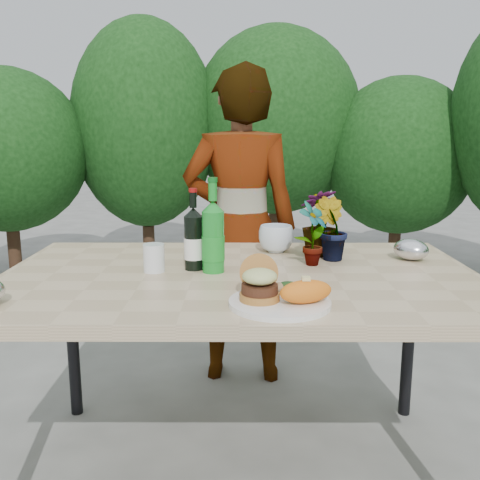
{
  "coord_description": "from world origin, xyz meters",
  "views": [
    {
      "loc": [
        0.01,
        -1.73,
        1.22
      ],
      "look_at": [
        0.0,
        -0.08,
        0.88
      ],
      "focal_mm": 40.0,
      "sensor_mm": 36.0,
      "label": 1
    }
  ],
  "objects_px": {
    "wine_bottle": "(194,240)",
    "person": "(240,228)",
    "patio_table": "(240,290)",
    "dinner_plate": "(280,303)"
  },
  "relations": [
    {
      "from": "wine_bottle",
      "to": "person",
      "type": "xyz_separation_m",
      "value": [
        0.16,
        0.75,
        -0.09
      ]
    },
    {
      "from": "patio_table",
      "to": "wine_bottle",
      "type": "bearing_deg",
      "value": 161.56
    },
    {
      "from": "patio_table",
      "to": "dinner_plate",
      "type": "relative_size",
      "value": 5.71
    },
    {
      "from": "wine_bottle",
      "to": "dinner_plate",
      "type": "bearing_deg",
      "value": -73.0
    },
    {
      "from": "dinner_plate",
      "to": "patio_table",
      "type": "bearing_deg",
      "value": 107.85
    },
    {
      "from": "wine_bottle",
      "to": "person",
      "type": "distance_m",
      "value": 0.77
    },
    {
      "from": "patio_table",
      "to": "dinner_plate",
      "type": "xyz_separation_m",
      "value": [
        0.11,
        -0.34,
        0.06
      ]
    },
    {
      "from": "wine_bottle",
      "to": "person",
      "type": "bearing_deg",
      "value": 60.75
    },
    {
      "from": "wine_bottle",
      "to": "patio_table",
      "type": "bearing_deg",
      "value": -35.79
    },
    {
      "from": "dinner_plate",
      "to": "person",
      "type": "xyz_separation_m",
      "value": [
        -0.11,
        1.14,
        0.0
      ]
    }
  ]
}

